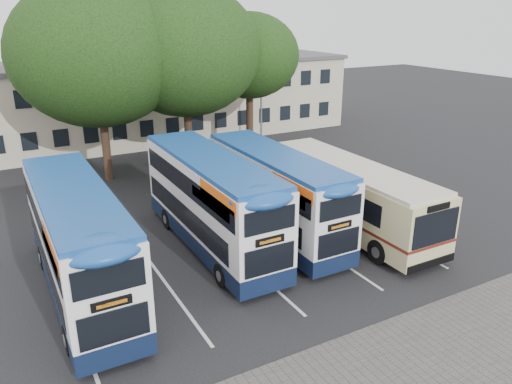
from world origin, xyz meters
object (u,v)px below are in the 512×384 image
object	(u,v)px
bus_dd_mid	(211,198)
bus_single	(347,191)
bus_dd_left	(78,238)
tree_mid	(184,51)
lamp_post	(262,80)
tree_left	(96,54)
tree_right	(249,56)
bus_dd_right	(275,190)

from	to	relation	value
bus_dd_mid	bus_single	xyz separation A→B (m)	(6.60, -1.05, -0.50)
bus_dd_mid	bus_dd_left	bearing A→B (deg)	-167.12
bus_single	tree_mid	bearing A→B (deg)	104.78
tree_mid	bus_single	bearing A→B (deg)	-75.22
lamp_post	tree_mid	world-z (taller)	tree_mid
bus_dd_left	tree_mid	bearing A→B (deg)	53.81
tree_left	tree_right	distance (m)	10.07
tree_left	bus_dd_left	size ratio (longest dim) A/B	1.18
lamp_post	tree_left	distance (m)	12.59
lamp_post	tree_right	xyz separation A→B (m)	(-2.08, -2.03, 1.92)
tree_mid	bus_dd_mid	xyz separation A→B (m)	(-3.37, -11.17, -5.27)
tree_left	bus_dd_left	xyz separation A→B (m)	(-3.98, -13.04, -5.26)
lamp_post	tree_left	world-z (taller)	tree_left
bus_dd_mid	bus_single	size ratio (longest dim) A/B	0.94
tree_left	bus_single	xyz separation A→B (m)	(8.39, -12.77, -5.74)
lamp_post	tree_left	xyz separation A→B (m)	(-12.14, -2.24, 2.46)
bus_dd_left	bus_dd_right	world-z (taller)	bus_dd_left
tree_mid	bus_dd_left	xyz separation A→B (m)	(-9.14, -12.49, -5.28)
bus_dd_mid	bus_dd_right	world-z (taller)	bus_dd_mid
bus_dd_mid	lamp_post	bearing A→B (deg)	53.45
tree_right	bus_dd_right	size ratio (longest dim) A/B	1.04
bus_dd_left	bus_dd_right	size ratio (longest dim) A/B	1.04
bus_dd_left	bus_single	bearing A→B (deg)	1.22
lamp_post	tree_mid	bearing A→B (deg)	-158.27
bus_single	tree_left	bearing A→B (deg)	123.30
lamp_post	bus_dd_mid	xyz separation A→B (m)	(-10.34, -13.95, -2.79)
tree_mid	bus_dd_left	size ratio (longest dim) A/B	1.16
tree_left	lamp_post	bearing A→B (deg)	10.44
bus_dd_right	bus_single	world-z (taller)	bus_dd_right
tree_right	lamp_post	bearing A→B (deg)	44.20
bus_dd_right	tree_mid	bearing A→B (deg)	88.53
tree_right	bus_single	world-z (taller)	tree_right
tree_left	bus_dd_right	xyz separation A→B (m)	(4.87, -11.91, -5.36)
tree_right	bus_dd_left	bearing A→B (deg)	-136.65
lamp_post	bus_dd_left	bearing A→B (deg)	-136.53
lamp_post	tree_left	bearing A→B (deg)	-169.56
bus_dd_left	bus_dd_right	xyz separation A→B (m)	(8.85, 1.12, -0.10)
tree_mid	tree_right	distance (m)	4.98
tree_left	tree_mid	distance (m)	5.19
tree_mid	tree_left	bearing A→B (deg)	173.99
lamp_post	bus_dd_mid	size ratio (longest dim) A/B	0.91
tree_left	bus_single	size ratio (longest dim) A/B	1.10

